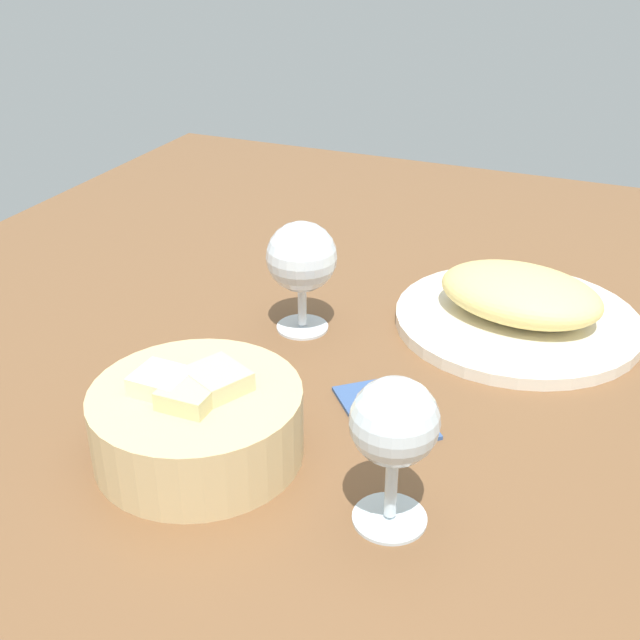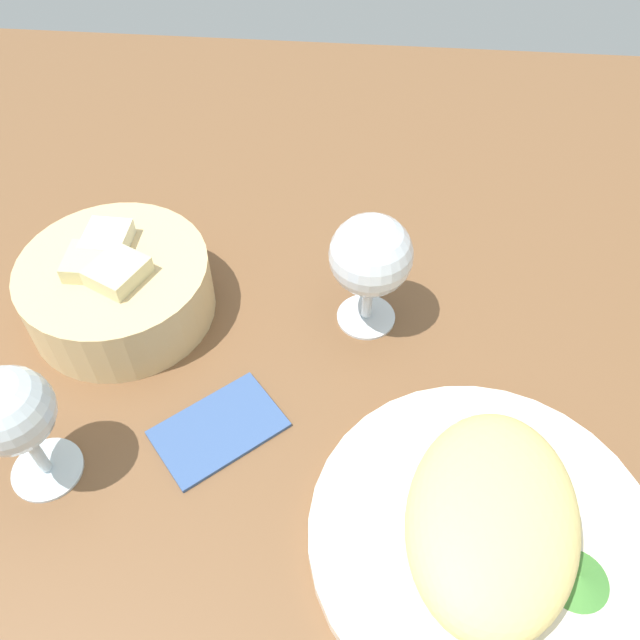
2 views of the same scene
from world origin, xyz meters
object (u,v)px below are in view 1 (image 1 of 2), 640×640
at_px(plate, 517,320).
at_px(bread_basket, 197,420).
at_px(folded_napkin, 385,410).
at_px(wine_glass_far, 394,429).
at_px(wine_glass_near, 302,260).

xyz_separation_m(plate, bread_basket, (0.21, 0.35, 0.03)).
bearing_deg(folded_napkin, plate, 119.27).
height_order(plate, wine_glass_far, wine_glass_far).
bearing_deg(plate, folded_napkin, 70.32).
xyz_separation_m(wine_glass_near, wine_glass_far, (-0.19, 0.26, 0.00)).
xyz_separation_m(plate, folded_napkin, (0.08, 0.23, -0.00)).
height_order(bread_basket, wine_glass_near, wine_glass_near).
xyz_separation_m(wine_glass_near, folded_napkin, (-0.14, 0.13, -0.08)).
bearing_deg(bread_basket, plate, -121.35).
distance_m(wine_glass_near, wine_glass_far, 0.33).
bearing_deg(bread_basket, folded_napkin, -137.13).
height_order(plate, folded_napkin, plate).
distance_m(bread_basket, folded_napkin, 0.18).
relative_size(bread_basket, folded_napkin, 1.69).
relative_size(plate, wine_glass_near, 2.16).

